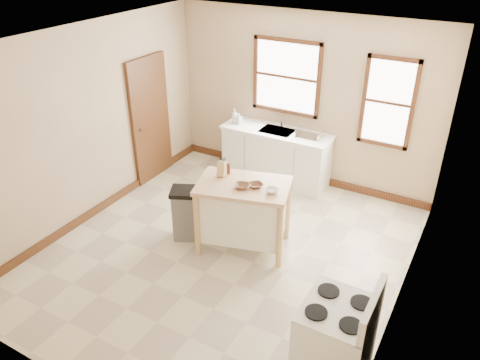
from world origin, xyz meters
name	(u,v)px	position (x,y,z in m)	size (l,w,h in m)	color
floor	(225,252)	(0.00, 0.00, 0.00)	(5.00, 5.00, 0.00)	#B3A38E
ceiling	(220,43)	(0.00, 0.00, 2.80)	(5.00, 5.00, 0.00)	white
wall_back	(303,100)	(0.00, 2.50, 1.40)	(4.50, 0.04, 2.80)	tan
wall_left	(88,125)	(-2.25, 0.00, 1.40)	(0.04, 5.00, 2.80)	tan
wall_right	(413,209)	(2.25, 0.00, 1.40)	(0.04, 5.00, 2.80)	tan
window_main	(286,77)	(-0.30, 2.48, 1.75)	(1.17, 0.06, 1.22)	#3E1710
window_side	(388,103)	(1.35, 2.48, 1.60)	(0.77, 0.06, 1.37)	#3E1710
door_left	(150,120)	(-2.21, 1.30, 1.05)	(0.06, 0.90, 2.10)	#3E1710
baseboard_back	(297,174)	(0.00, 2.47, 0.06)	(4.50, 0.04, 0.12)	#3E1710
baseboard_left	(103,206)	(-2.22, 0.00, 0.06)	(0.04, 5.00, 0.12)	#3E1710
sink_counter	(276,156)	(-0.30, 2.20, 0.46)	(1.86, 0.62, 0.92)	white
faucet	(282,121)	(-0.30, 2.38, 1.03)	(0.03, 0.03, 0.22)	silver
soap_bottle_a	(235,116)	(-1.08, 2.15, 1.05)	(0.10, 0.10, 0.25)	#B2B2B2
soap_bottle_b	(239,119)	(-0.99, 2.15, 1.02)	(0.09, 0.09, 0.19)	#B2B2B2
dish_rack	(310,134)	(0.26, 2.23, 0.97)	(0.40, 0.30, 0.10)	silver
kitchen_island	(243,216)	(0.14, 0.27, 0.49)	(1.19, 0.76, 0.97)	tan
knife_block	(222,169)	(-0.22, 0.32, 1.07)	(0.10, 0.10, 0.20)	tan
pepper_grinder	(228,169)	(-0.17, 0.41, 1.05)	(0.04, 0.04, 0.15)	#452312
bowl_a	(242,186)	(0.17, 0.17, 1.00)	(0.19, 0.19, 0.05)	brown
bowl_b	(256,185)	(0.31, 0.28, 1.00)	(0.18, 0.18, 0.04)	brown
bowl_c	(272,191)	(0.55, 0.25, 1.00)	(0.16, 0.16, 0.05)	white
trash_bin	(187,214)	(-0.64, 0.06, 0.38)	(0.39, 0.33, 0.77)	slate
gas_stove	(336,332)	(1.92, -1.15, 0.57)	(0.70, 0.70, 1.13)	white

